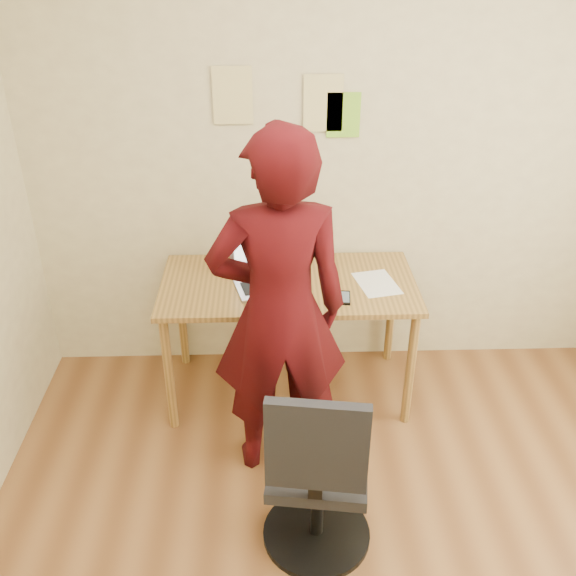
{
  "coord_description": "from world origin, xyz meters",
  "views": [
    {
      "loc": [
        -0.39,
        -1.68,
        2.46
      ],
      "look_at": [
        -0.3,
        0.95,
        0.95
      ],
      "focal_mm": 40.0,
      "sensor_mm": 36.0,
      "label": 1
    }
  ],
  "objects_px": {
    "phone": "(344,298)",
    "person": "(279,312)",
    "desk": "(288,296)",
    "laptop": "(267,274)",
    "office_chair": "(317,482)"
  },
  "relations": [
    {
      "from": "phone",
      "to": "person",
      "type": "xyz_separation_m",
      "value": [
        -0.35,
        -0.37,
        0.15
      ]
    },
    {
      "from": "desk",
      "to": "person",
      "type": "bearing_deg",
      "value": -96.3
    },
    {
      "from": "laptop",
      "to": "phone",
      "type": "relative_size",
      "value": 2.98
    },
    {
      "from": "phone",
      "to": "desk",
      "type": "bearing_deg",
      "value": 152.99
    },
    {
      "from": "laptop",
      "to": "person",
      "type": "bearing_deg",
      "value": -98.35
    },
    {
      "from": "laptop",
      "to": "phone",
      "type": "bearing_deg",
      "value": -38.69
    },
    {
      "from": "office_chair",
      "to": "person",
      "type": "bearing_deg",
      "value": 112.59
    },
    {
      "from": "phone",
      "to": "office_chair",
      "type": "bearing_deg",
      "value": -95.8
    },
    {
      "from": "phone",
      "to": "office_chair",
      "type": "relative_size",
      "value": 0.15
    },
    {
      "from": "laptop",
      "to": "person",
      "type": "relative_size",
      "value": 0.24
    },
    {
      "from": "person",
      "to": "office_chair",
      "type": "bearing_deg",
      "value": 98.61
    },
    {
      "from": "laptop",
      "to": "office_chair",
      "type": "bearing_deg",
      "value": -93.86
    },
    {
      "from": "desk",
      "to": "person",
      "type": "distance_m",
      "value": 0.61
    },
    {
      "from": "laptop",
      "to": "office_chair",
      "type": "height_order",
      "value": "laptop"
    },
    {
      "from": "phone",
      "to": "office_chair",
      "type": "distance_m",
      "value": 1.03
    }
  ]
}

